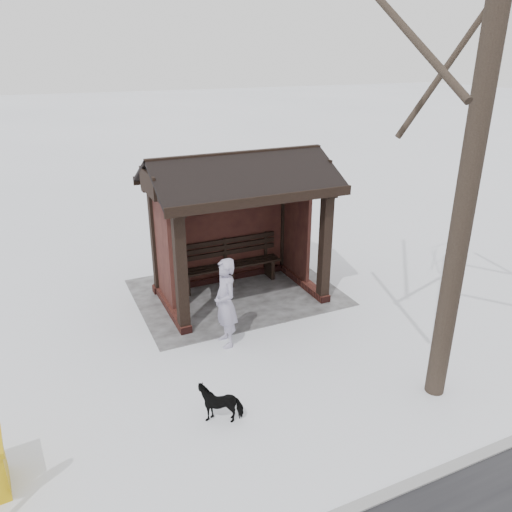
{
  "coord_description": "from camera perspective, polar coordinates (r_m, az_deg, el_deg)",
  "views": [
    {
      "loc": [
        3.64,
        8.83,
        4.86
      ],
      "look_at": [
        -0.02,
        0.8,
        1.23
      ],
      "focal_mm": 35.0,
      "sensor_mm": 36.0,
      "label": 1
    }
  ],
  "objects": [
    {
      "name": "trampled_patch",
      "position": [
        10.88,
        -2.27,
        -4.14
      ],
      "size": [
        4.2,
        3.2,
        0.02
      ],
      "primitive_type": "cube",
      "color": "gray",
      "rests_on": "ground"
    },
    {
      "name": "kerb",
      "position": [
        6.92,
        17.71,
        -23.51
      ],
      "size": [
        120.0,
        0.15,
        0.06
      ],
      "primitive_type": "cube",
      "color": "gray",
      "rests_on": "ground"
    },
    {
      "name": "ground",
      "position": [
        10.72,
        -1.86,
        -4.62
      ],
      "size": [
        120.0,
        120.0,
        0.0
      ],
      "primitive_type": "plane",
      "color": "white",
      "rests_on": "ground"
    },
    {
      "name": "dog",
      "position": [
        7.37,
        -4.07,
        -16.22
      ],
      "size": [
        0.71,
        0.53,
        0.55
      ],
      "primitive_type": "imported",
      "rotation": [
        0.0,
        0.0,
        1.15
      ],
      "color": "black",
      "rests_on": "ground"
    },
    {
      "name": "bus_shelter",
      "position": [
        10.06,
        -2.37,
        6.82
      ],
      "size": [
        3.6,
        2.4,
        3.09
      ],
      "color": "#351513",
      "rests_on": "ground"
    },
    {
      "name": "pedestrian",
      "position": [
        8.7,
        -3.5,
        -5.38
      ],
      "size": [
        0.39,
        0.6,
        1.63
      ],
      "primitive_type": "imported",
      "rotation": [
        0.0,
        0.0,
        1.57
      ],
      "color": "#9C96AF",
      "rests_on": "ground"
    }
  ]
}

